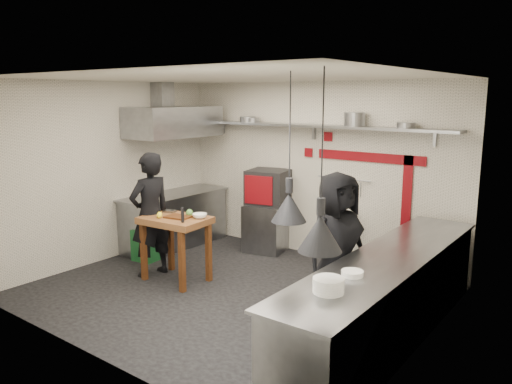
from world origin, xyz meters
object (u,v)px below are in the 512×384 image
Objects in this scene: combi_oven at (269,187)px; chef_left at (150,215)px; prep_table at (176,249)px; oven_stand at (265,228)px; green_bin at (147,244)px; chef_right at (336,246)px.

chef_left is at bearing -121.67° from combi_oven.
prep_table is at bearing -109.51° from combi_oven.
green_bin is (-1.23, -1.51, -0.15)m from oven_stand.
chef_left reaches higher than prep_table.
combi_oven is 0.37× the size of chef_right.
combi_oven reaches higher than prep_table.
chef_left reaches higher than chef_right.
oven_stand reaches higher than green_bin.
green_bin is (-1.27, -1.55, -0.84)m from combi_oven.
oven_stand is 0.46× the size of chef_right.
chef_left reaches higher than combi_oven.
combi_oven is at bearing 50.77° from green_bin.
prep_table is 0.51× the size of chef_left.
chef_right is (2.36, 0.29, 0.41)m from prep_table.
combi_oven is at bearing 73.71° from chef_right.
prep_table is at bearing -18.95° from green_bin.
green_bin is 0.96m from chef_left.
prep_table is at bearing 117.99° from chef_right.
combi_oven is 2.67m from chef_right.
oven_stand is at bearing 74.82° from chef_right.
green_bin is at bearing 109.88° from chef_right.
chef_left is (-0.68, -1.96, -0.19)m from combi_oven.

